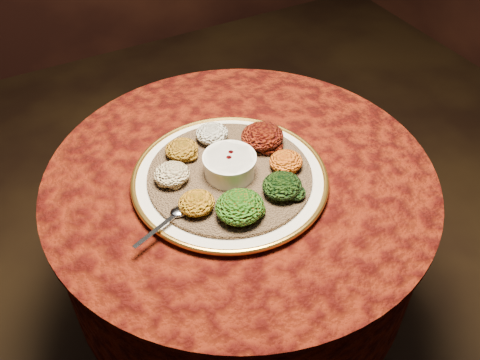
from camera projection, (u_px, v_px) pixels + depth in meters
name	position (u px, v px, depth m)	size (l,w,h in m)	color
table	(240.00, 223.00, 1.43)	(0.96, 0.96, 0.73)	black
platter	(230.00, 179.00, 1.27)	(0.57, 0.57, 0.02)	silver
injera	(230.00, 175.00, 1.27)	(0.39, 0.39, 0.01)	olive
stew_bowl	(230.00, 164.00, 1.24)	(0.13, 0.13, 0.05)	silver
spoon	(177.00, 214.00, 1.16)	(0.15, 0.07, 0.01)	silver
portion_ayib	(212.00, 134.00, 1.34)	(0.08, 0.08, 0.04)	silver
portion_kitfo	(262.00, 136.00, 1.32)	(0.11, 0.10, 0.05)	black
portion_tikil	(286.00, 161.00, 1.26)	(0.08, 0.08, 0.04)	#BE810F
portion_gomen	(282.00, 186.00, 1.20)	(0.09, 0.09, 0.04)	black
portion_mixveg	(240.00, 207.00, 1.15)	(0.11, 0.10, 0.05)	#AD380B
portion_kik	(197.00, 203.00, 1.16)	(0.08, 0.08, 0.04)	#BE6E10
portion_timatim	(172.00, 174.00, 1.23)	(0.08, 0.08, 0.04)	maroon
portion_shiro	(182.00, 149.00, 1.30)	(0.08, 0.08, 0.04)	#A16213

